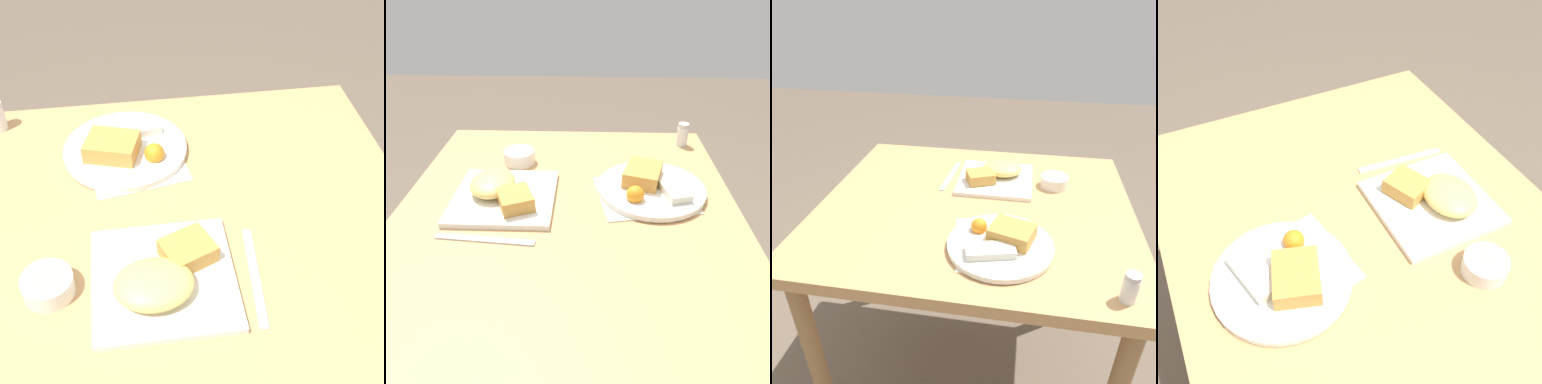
% 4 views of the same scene
% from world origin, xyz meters
% --- Properties ---
extents(ground_plane, '(8.00, 8.00, 0.00)m').
position_xyz_m(ground_plane, '(0.00, 0.00, 0.00)').
color(ground_plane, brown).
extents(dining_table, '(0.95, 0.83, 0.78)m').
position_xyz_m(dining_table, '(0.00, 0.00, 0.68)').
color(dining_table, tan).
rests_on(dining_table, ground_plane).
extents(menu_card, '(0.24, 0.26, 0.00)m').
position_xyz_m(menu_card, '(-0.08, 0.19, 0.78)').
color(menu_card, beige).
rests_on(menu_card, dining_table).
extents(plate_square_near, '(0.25, 0.25, 0.06)m').
position_xyz_m(plate_square_near, '(-0.05, -0.17, 0.80)').
color(plate_square_near, white).
rests_on(plate_square_near, dining_table).
extents(plate_oval_far, '(0.27, 0.27, 0.05)m').
position_xyz_m(plate_oval_far, '(-0.10, 0.21, 0.79)').
color(plate_oval_far, white).
rests_on(plate_oval_far, menu_card).
extents(sauce_ramekin, '(0.09, 0.09, 0.04)m').
position_xyz_m(sauce_ramekin, '(-0.24, -0.15, 0.80)').
color(sauce_ramekin, white).
rests_on(sauce_ramekin, dining_table).
extents(salt_shaker, '(0.04, 0.04, 0.07)m').
position_xyz_m(salt_shaker, '(-0.38, 0.34, 0.81)').
color(salt_shaker, white).
rests_on(salt_shaker, dining_table).
extents(butter_knife, '(0.03, 0.22, 0.00)m').
position_xyz_m(butter_knife, '(0.11, -0.17, 0.78)').
color(butter_knife, silver).
rests_on(butter_knife, dining_table).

